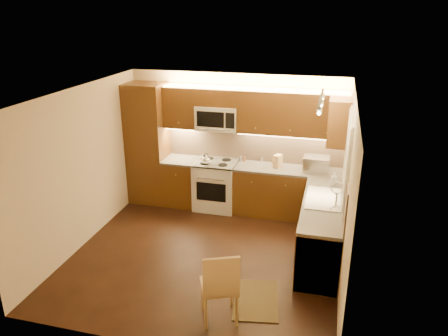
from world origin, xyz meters
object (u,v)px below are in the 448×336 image
(sink, at_px, (324,194))
(dining_chair, at_px, (219,284))
(toaster_oven, at_px, (316,164))
(soap_bottle, at_px, (334,178))
(microwave, at_px, (217,118))
(kettle, at_px, (206,159))
(knife_block, at_px, (278,161))
(stove, at_px, (216,185))

(sink, relative_size, dining_chair, 0.88)
(sink, height_order, dining_chair, sink)
(sink, bearing_deg, toaster_oven, 99.12)
(soap_bottle, bearing_deg, sink, -117.16)
(microwave, distance_m, dining_chair, 3.50)
(toaster_oven, bearing_deg, kettle, -173.58)
(knife_block, bearing_deg, stove, -155.24)
(stove, relative_size, microwave, 1.21)
(stove, height_order, microwave, microwave)
(stove, xyz_separation_m, kettle, (-0.15, -0.15, 0.56))
(sink, relative_size, soap_bottle, 4.77)
(knife_block, relative_size, soap_bottle, 1.28)
(soap_bottle, bearing_deg, knife_block, 136.15)
(knife_block, distance_m, soap_bottle, 1.12)
(kettle, xyz_separation_m, toaster_oven, (1.96, 0.18, 0.01))
(microwave, bearing_deg, soap_bottle, -15.53)
(sink, distance_m, toaster_oven, 1.17)
(knife_block, bearing_deg, dining_chair, -72.99)
(toaster_oven, xyz_separation_m, knife_block, (-0.68, 0.03, -0.02))
(sink, height_order, knife_block, knife_block)
(microwave, distance_m, soap_bottle, 2.33)
(dining_chair, bearing_deg, sink, 36.30)
(soap_bottle, xyz_separation_m, dining_chair, (-1.25, -2.56, -0.50))
(toaster_oven, xyz_separation_m, dining_chair, (-0.93, -3.05, -0.55))
(kettle, height_order, knife_block, knife_block)
(microwave, bearing_deg, stove, -90.00)
(kettle, xyz_separation_m, soap_bottle, (2.27, -0.31, -0.03))
(stove, distance_m, soap_bottle, 2.24)
(sink, xyz_separation_m, toaster_oven, (-0.19, 1.16, 0.06))
(microwave, distance_m, knife_block, 1.34)
(stove, xyz_separation_m, knife_block, (1.13, 0.06, 0.56))
(stove, bearing_deg, knife_block, 3.07)
(stove, height_order, dining_chair, dining_chair)
(stove, relative_size, sink, 1.07)
(microwave, relative_size, toaster_oven, 1.72)
(stove, height_order, knife_block, knife_block)
(stove, xyz_separation_m, toaster_oven, (1.81, 0.03, 0.57))
(toaster_oven, height_order, dining_chair, toaster_oven)
(microwave, distance_m, toaster_oven, 1.94)
(microwave, height_order, soap_bottle, microwave)
(microwave, bearing_deg, knife_block, -3.74)
(toaster_oven, bearing_deg, microwave, 177.86)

